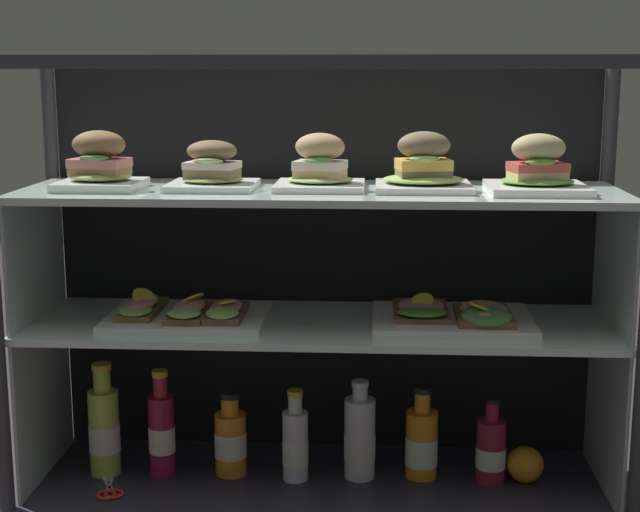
{
  "coord_description": "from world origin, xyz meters",
  "views": [
    {
      "loc": [
        0.12,
        -1.97,
        0.93
      ],
      "look_at": [
        0.0,
        0.0,
        0.54
      ],
      "focal_mm": 53.04,
      "sensor_mm": 36.0,
      "label": 1
    }
  ],
  "objects": [
    {
      "name": "riser_lower_tier",
      "position": [
        0.0,
        0.0,
        0.21
      ],
      "size": [
        1.25,
        0.35,
        0.35
      ],
      "color": "silver",
      "rests_on": "case_base_deck"
    },
    {
      "name": "riser_upper_tier",
      "position": [
        0.0,
        0.0,
        0.53
      ],
      "size": [
        1.25,
        0.35,
        0.27
      ],
      "color": "silver",
      "rests_on": "shelf_lower_glass"
    },
    {
      "name": "case_frame",
      "position": [
        0.0,
        0.12,
        0.52
      ],
      "size": [
        1.31,
        0.41,
        0.96
      ],
      "color": "#333338",
      "rests_on": "ground"
    },
    {
      "name": "plated_roll_sandwich_near_left_corner",
      "position": [
        -0.46,
        -0.03,
        0.73
      ],
      "size": [
        0.17,
        0.17,
        0.12
      ],
      "color": "white",
      "rests_on": "shelf_upper_glass"
    },
    {
      "name": "juice_bottle_back_right",
      "position": [
        -0.49,
        -0.0,
        0.14
      ],
      "size": [
        0.07,
        0.07,
        0.26
      ],
      "color": "#BACC52",
      "rests_on": "case_base_deck"
    },
    {
      "name": "plated_roll_sandwich_left_of_center",
      "position": [
        0.45,
        -0.03,
        0.73
      ],
      "size": [
        0.2,
        0.2,
        0.12
      ],
      "color": "white",
      "rests_on": "shelf_upper_glass"
    },
    {
      "name": "juice_bottle_back_center",
      "position": [
        -0.05,
        -0.01,
        0.12
      ],
      "size": [
        0.06,
        0.06,
        0.21
      ],
      "color": "white",
      "rests_on": "case_base_deck"
    },
    {
      "name": "plated_roll_sandwich_mid_left",
      "position": [
        0.22,
        -0.0,
        0.73
      ],
      "size": [
        0.2,
        0.2,
        0.12
      ],
      "color": "white",
      "rests_on": "shelf_upper_glass"
    },
    {
      "name": "plated_roll_sandwich_near_right_corner",
      "position": [
        -0.0,
        0.0,
        0.73
      ],
      "size": [
        0.19,
        0.19,
        0.12
      ],
      "color": "white",
      "rests_on": "shelf_upper_glass"
    },
    {
      "name": "kitchen_scissors",
      "position": [
        -0.45,
        -0.1,
        0.04
      ],
      "size": [
        0.1,
        0.16,
        0.01
      ],
      "color": "silver",
      "rests_on": "case_base_deck"
    },
    {
      "name": "plated_roll_sandwich_far_right",
      "position": [
        -0.23,
        -0.01,
        0.72
      ],
      "size": [
        0.18,
        0.18,
        0.1
      ],
      "color": "white",
      "rests_on": "shelf_upper_glass"
    },
    {
      "name": "case_base_deck",
      "position": [
        0.0,
        0.0,
        0.02
      ],
      "size": [
        1.31,
        0.41,
        0.03
      ],
      "primitive_type": "cube",
      "color": "#2E2C39",
      "rests_on": "ground"
    },
    {
      "name": "orange_fruit_beside_bottles",
      "position": [
        0.45,
        0.01,
        0.07
      ],
      "size": [
        0.08,
        0.08,
        0.08
      ],
      "primitive_type": "sphere",
      "color": "orange",
      "rests_on": "case_base_deck"
    },
    {
      "name": "juice_bottle_front_middle",
      "position": [
        -0.36,
        -0.0,
        0.13
      ],
      "size": [
        0.06,
        0.06,
        0.25
      ],
      "color": "maroon",
      "rests_on": "case_base_deck"
    },
    {
      "name": "juice_bottle_front_fourth",
      "position": [
        0.23,
        0.03,
        0.11
      ],
      "size": [
        0.07,
        0.07,
        0.21
      ],
      "color": "orange",
      "rests_on": "case_base_deck"
    },
    {
      "name": "ground_plane",
      "position": [
        0.0,
        0.0,
        -0.01
      ],
      "size": [
        6.0,
        6.0,
        0.02
      ],
      "primitive_type": "cube",
      "color": "#332A2D",
      "rests_on": "ground"
    },
    {
      "name": "shelf_upper_glass",
      "position": [
        0.0,
        0.0,
        0.68
      ],
      "size": [
        1.26,
        0.36,
        0.02
      ],
      "primitive_type": "cube",
      "color": "silver",
      "rests_on": "riser_upper_tier"
    },
    {
      "name": "juice_bottle_front_right_end",
      "position": [
        -0.2,
        0.02,
        0.11
      ],
      "size": [
        0.07,
        0.07,
        0.19
      ],
      "color": "orange",
      "rests_on": "case_base_deck"
    },
    {
      "name": "juice_bottle_tucked_behind",
      "position": [
        0.38,
        0.01,
        0.11
      ],
      "size": [
        0.07,
        0.07,
        0.19
      ],
      "color": "maroon",
      "rests_on": "case_base_deck"
    },
    {
      "name": "open_sandwich_tray_near_right_corner",
      "position": [
        0.29,
        -0.01,
        0.42
      ],
      "size": [
        0.34,
        0.26,
        0.06
      ],
      "color": "white",
      "rests_on": "shelf_lower_glass"
    },
    {
      "name": "juice_bottle_back_left",
      "position": [
        0.09,
        0.01,
        0.13
      ],
      "size": [
        0.07,
        0.07,
        0.22
      ],
      "color": "white",
      "rests_on": "case_base_deck"
    },
    {
      "name": "shelf_lower_glass",
      "position": [
        0.0,
        0.0,
        0.39
      ],
      "size": [
        1.26,
        0.36,
        0.02
      ],
      "primitive_type": "cube",
      "color": "silver",
      "rests_on": "riser_lower_tier"
    },
    {
      "name": "open_sandwich_tray_mid_right",
      "position": [
        -0.29,
        -0.02,
        0.42
      ],
      "size": [
        0.34,
        0.26,
        0.07
      ],
      "color": "white",
      "rests_on": "shelf_lower_glass"
    }
  ]
}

